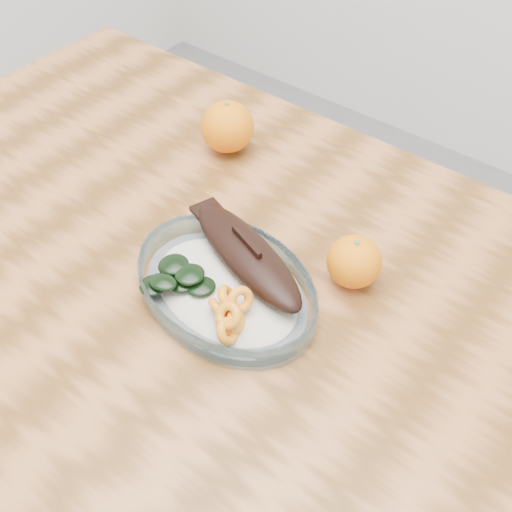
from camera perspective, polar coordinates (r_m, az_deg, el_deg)
name	(u,v)px	position (r m, az deg, el deg)	size (l,w,h in m)	color
dining_table	(197,320)	(0.90, -5.30, -5.69)	(1.20, 0.80, 0.75)	brown
plated_meal	(226,283)	(0.78, -2.66, -2.42)	(0.53, 0.53, 0.08)	white
orange_left	(227,127)	(1.00, -2.57, 11.40)	(0.08, 0.08, 0.08)	#FF6F05
orange_right	(354,262)	(0.79, 8.72, -0.50)	(0.07, 0.07, 0.07)	#FF6F05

